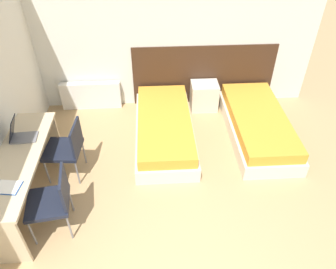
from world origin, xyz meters
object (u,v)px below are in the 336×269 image
(nightstand, at_px, (204,96))
(chair_near_laptop, at_px, (67,147))
(chair_near_notebook, at_px, (53,199))
(laptop, at_px, (20,135))
(bed_near_window, at_px, (164,128))
(bed_near_door, at_px, (257,125))

(nightstand, relative_size, chair_near_laptop, 0.58)
(chair_near_laptop, bearing_deg, nightstand, 40.51)
(chair_near_notebook, distance_m, laptop, 1.01)
(bed_near_window, bearing_deg, laptop, -156.87)
(laptop, bearing_deg, bed_near_door, 9.28)
(chair_near_notebook, bearing_deg, bed_near_door, 21.57)
(chair_near_laptop, height_order, chair_near_notebook, same)
(nightstand, relative_size, chair_near_notebook, 0.58)
(chair_near_laptop, distance_m, laptop, 0.60)
(bed_near_window, distance_m, bed_near_door, 1.51)
(chair_near_notebook, height_order, laptop, laptop)
(chair_near_laptop, xyz_separation_m, laptop, (-0.51, -0.09, 0.31))
(bed_near_door, bearing_deg, nightstand, 132.58)
(nightstand, xyz_separation_m, chair_near_notebook, (-2.11, -2.43, 0.25))
(chair_near_notebook, bearing_deg, laptop, 114.21)
(nightstand, bearing_deg, laptop, -148.30)
(bed_near_door, xyz_separation_m, laptop, (-3.37, -0.80, 0.62))
(bed_near_window, distance_m, chair_near_laptop, 1.56)
(bed_near_window, distance_m, nightstand, 1.12)
(chair_near_laptop, bearing_deg, laptop, -165.40)
(nightstand, height_order, chair_near_notebook, chair_near_notebook)
(bed_near_window, xyz_separation_m, chair_near_notebook, (-1.36, -1.61, 0.30))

